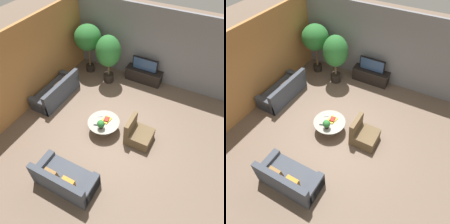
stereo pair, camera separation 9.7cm
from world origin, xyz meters
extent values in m
plane|color=brown|center=(0.00, 0.00, 0.00)|extent=(24.00, 24.00, 0.00)
cube|color=slate|center=(0.00, 3.26, 1.50)|extent=(7.40, 0.12, 3.00)
cube|color=#B2753D|center=(-3.26, 0.20, 1.50)|extent=(0.12, 7.40, 3.00)
cube|color=black|center=(-0.03, 2.94, 0.27)|extent=(1.51, 0.48, 0.55)
cube|color=#2D2823|center=(-0.03, 2.94, 0.54)|extent=(1.54, 0.50, 0.02)
cube|color=black|center=(-0.03, 2.94, 0.82)|extent=(1.07, 0.08, 0.54)
cube|color=navy|center=(-0.03, 2.90, 0.82)|extent=(0.99, 0.00, 0.49)
cube|color=black|center=(-0.03, 2.94, 0.56)|extent=(0.32, 0.13, 0.02)
cylinder|color=#756656|center=(-0.18, -0.25, 0.01)|extent=(0.58, 0.58, 0.02)
cylinder|color=#756656|center=(-0.18, -0.25, 0.21)|extent=(0.10, 0.10, 0.41)
cylinder|color=gray|center=(-0.18, -0.25, 0.42)|extent=(1.06, 1.06, 0.02)
cube|color=#3D424C|center=(-2.67, 0.38, 0.21)|extent=(0.84, 2.04, 0.42)
cube|color=#3D424C|center=(-2.33, 0.38, 0.63)|extent=(0.16, 2.04, 0.42)
cube|color=#3D424C|center=(-2.67, 1.30, 0.27)|extent=(0.84, 0.20, 0.54)
cube|color=#3D424C|center=(-2.67, -0.55, 0.27)|extent=(0.84, 0.20, 0.54)
cube|color=#422D1E|center=(-2.49, 0.86, 0.57)|extent=(0.14, 0.33, 0.31)
cube|color=#422D1E|center=(-2.49, 0.38, 0.57)|extent=(0.13, 0.34, 0.31)
cube|color=#422D1E|center=(-2.49, -0.11, 0.56)|extent=(0.17, 0.30, 0.29)
cube|color=#3D424C|center=(-0.16, -2.41, 0.21)|extent=(1.71, 0.84, 0.42)
cube|color=#3D424C|center=(-0.16, -2.75, 0.63)|extent=(1.71, 0.16, 0.42)
cube|color=#3D424C|center=(0.59, -2.41, 0.27)|extent=(0.20, 0.84, 0.54)
cube|color=#3D424C|center=(-0.92, -2.41, 0.27)|extent=(0.20, 0.84, 0.54)
cube|color=orange|center=(0.11, -2.59, 0.58)|extent=(0.35, 0.12, 0.31)
cube|color=olive|center=(-0.44, -2.59, 0.58)|extent=(0.35, 0.16, 0.33)
cube|color=brown|center=(1.05, -0.09, 0.20)|extent=(0.80, 0.76, 0.40)
cube|color=brown|center=(0.72, -0.09, 0.63)|extent=(0.14, 0.76, 0.46)
cylinder|color=black|center=(-2.43, 2.54, 0.15)|extent=(0.37, 0.37, 0.30)
cylinder|color=brown|center=(-2.43, 2.54, 0.69)|extent=(0.08, 0.08, 0.78)
ellipsoid|color=#286B2D|center=(-2.43, 2.54, 1.59)|extent=(1.11, 1.11, 1.04)
cylinder|color=black|center=(-1.33, 2.24, 0.18)|extent=(0.42, 0.42, 0.37)
cylinder|color=brown|center=(-1.33, 2.24, 0.58)|extent=(0.08, 0.08, 0.43)
ellipsoid|color=#286B2D|center=(-1.33, 2.24, 1.43)|extent=(0.99, 0.99, 1.26)
cylinder|color=black|center=(-0.12, -0.52, 0.48)|extent=(0.12, 0.12, 0.09)
sphere|color=#286B2D|center=(-0.12, -0.52, 0.63)|extent=(0.25, 0.25, 0.25)
cube|color=gold|center=(-0.13, -0.14, 0.45)|extent=(0.29, 0.35, 0.03)
cube|color=#A32823|center=(-0.12, -0.14, 0.49)|extent=(0.18, 0.22, 0.04)
cube|color=black|center=(-0.33, -0.49, 0.44)|extent=(0.16, 0.10, 0.02)
cube|color=gray|center=(-0.39, -0.09, 0.44)|extent=(0.16, 0.12, 0.02)
camera|label=1|loc=(2.28, -4.34, 5.83)|focal=35.00mm
camera|label=2|loc=(2.37, -4.30, 5.83)|focal=35.00mm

